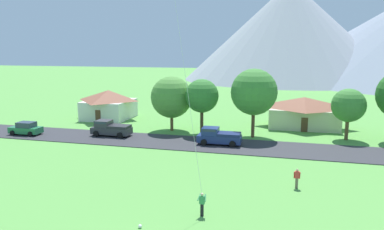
% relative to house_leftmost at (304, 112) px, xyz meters
% --- Properties ---
extents(road_strip, '(160.00, 6.96, 0.08)m').
position_rel_house_leftmost_xyz_m(road_strip, '(-10.84, -13.41, -2.25)').
color(road_strip, '#2D2D33').
rests_on(road_strip, ground).
extents(mountain_central_ridge, '(77.43, 77.43, 35.64)m').
position_rel_house_leftmost_xyz_m(mountain_central_ridge, '(-2.19, 87.81, 15.53)').
color(mountain_central_ridge, '#8E939E').
rests_on(mountain_central_ridge, ground).
extents(house_leftmost, '(10.56, 7.30, 4.42)m').
position_rel_house_leftmost_xyz_m(house_leftmost, '(0.00, 0.00, 0.00)').
color(house_leftmost, beige).
rests_on(house_leftmost, ground).
extents(house_left_center, '(7.57, 8.04, 4.70)m').
position_rel_house_leftmost_xyz_m(house_left_center, '(-30.80, -1.03, 0.14)').
color(house_left_center, silver).
rests_on(house_left_center, ground).
extents(tree_left_of_center, '(4.20, 4.20, 6.50)m').
position_rel_house_leftmost_xyz_m(tree_left_of_center, '(4.96, -6.63, 2.09)').
color(tree_left_of_center, brown).
rests_on(tree_left_of_center, ground).
extents(tree_center, '(5.94, 5.94, 8.90)m').
position_rel_house_leftmost_xyz_m(tree_center, '(-6.65, -8.28, 3.63)').
color(tree_center, brown).
rests_on(tree_center, ground).
extents(tree_right_of_center, '(4.49, 4.49, 7.43)m').
position_rel_house_leftmost_xyz_m(tree_right_of_center, '(-13.50, -8.07, 2.87)').
color(tree_right_of_center, '#4C3823').
rests_on(tree_right_of_center, ground).
extents(tree_near_right, '(5.78, 5.78, 7.64)m').
position_rel_house_leftmost_xyz_m(tree_near_right, '(-18.03, -7.14, 2.45)').
color(tree_near_right, brown).
rests_on(tree_near_right, ground).
extents(parked_car_green_west_end, '(4.23, 2.13, 1.68)m').
position_rel_house_leftmost_xyz_m(parked_car_green_west_end, '(-36.13, -14.51, -1.43)').
color(parked_car_green_west_end, '#237042').
rests_on(parked_car_green_west_end, road_strip).
extents(pickup_truck_charcoal_west_side, '(5.24, 2.40, 1.99)m').
position_rel_house_leftmost_xyz_m(pickup_truck_charcoal_west_side, '(-24.85, -12.33, -1.23)').
color(pickup_truck_charcoal_west_side, '#333338').
rests_on(pickup_truck_charcoal_west_side, road_strip).
extents(pickup_truck_navy_east_side, '(5.23, 2.38, 1.99)m').
position_rel_house_leftmost_xyz_m(pickup_truck_navy_east_side, '(-10.31, -13.15, -1.23)').
color(pickup_truck_navy_east_side, navy).
rests_on(pickup_truck_navy_east_side, road_strip).
extents(watcher_person, '(0.56, 0.24, 1.68)m').
position_rel_house_leftmost_xyz_m(watcher_person, '(-1.57, -25.19, -1.41)').
color(watcher_person, '#70604C').
rests_on(watcher_person, ground).
extents(soccer_ball, '(0.24, 0.24, 0.24)m').
position_rel_house_leftmost_xyz_m(soccer_ball, '(-11.47, -34.72, -2.17)').
color(soccer_ball, white).
rests_on(soccer_ball, ground).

